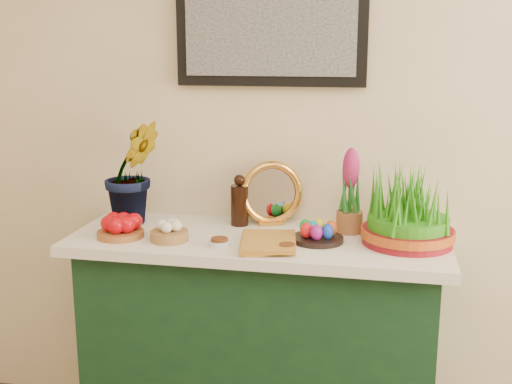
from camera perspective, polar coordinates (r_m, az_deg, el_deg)
sideboard at (r=2.58m, az=0.23°, el=-13.86°), size 1.30×0.45×0.85m
tablecloth at (r=2.41m, az=0.24°, el=-4.38°), size 1.40×0.55×0.04m
hyacinth_green at (r=2.56m, az=-10.94°, el=3.19°), size 0.36×0.35×0.55m
apple_bowl at (r=2.43m, az=-11.97°, el=-3.12°), size 0.20×0.20×0.09m
garlic_basket at (r=2.36m, az=-7.72°, el=-3.56°), size 0.16×0.16×0.08m
vinegar_cruet at (r=2.53m, az=-1.48°, el=-0.98°), size 0.07×0.07×0.20m
mirror at (r=2.54m, az=1.38°, el=-0.16°), size 0.25×0.16×0.25m
book at (r=2.28m, az=-1.38°, el=-4.39°), size 0.22×0.28×0.04m
spice_dish_left at (r=2.29m, az=-3.27°, el=-4.49°), size 0.08×0.08×0.03m
spice_dish_right at (r=2.22m, az=2.77°, el=-5.00°), size 0.07×0.07×0.03m
egg_plate at (r=2.34m, az=5.46°, el=-3.70°), size 0.19×0.19×0.08m
hyacinth_pink at (r=2.44m, az=8.37°, el=-0.25°), size 0.10×0.10×0.33m
wheatgrass_sabzeh at (r=2.34m, az=13.42°, el=-1.70°), size 0.33×0.33×0.27m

